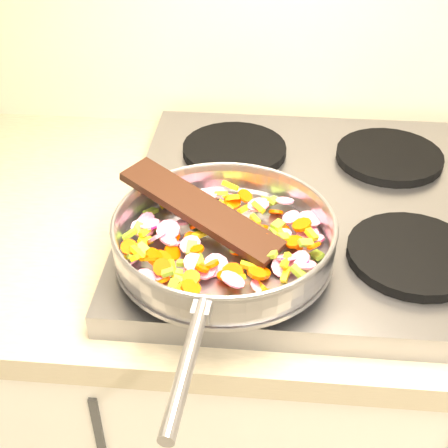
{
  "coord_description": "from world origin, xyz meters",
  "views": [
    {
      "loc": [
        -0.77,
        0.81,
        1.52
      ],
      "look_at": [
        -0.83,
        1.49,
        1.01
      ],
      "focal_mm": 50.0,
      "sensor_mm": 36.0,
      "label": 1
    }
  ],
  "objects": [
    {
      "name": "grate_fl",
      "position": [
        -0.84,
        1.52,
        0.95
      ],
      "size": [
        0.19,
        0.19,
        0.02
      ],
      "primitive_type": "cylinder",
      "color": "black",
      "rests_on": "cooktop"
    },
    {
      "name": "saute_pan",
      "position": [
        -0.83,
        1.49,
        0.99
      ],
      "size": [
        0.35,
        0.52,
        0.06
      ],
      "rotation": [
        0.0,
        0.0,
        -0.07
      ],
      "color": "#9E9EA5",
      "rests_on": "grate_fl"
    },
    {
      "name": "cooktop",
      "position": [
        -0.7,
        1.67,
        0.92
      ],
      "size": [
        0.6,
        0.6,
        0.04
      ],
      "primitive_type": "cube",
      "color": "#939399",
      "rests_on": "counter_top"
    },
    {
      "name": "wooden_spatula",
      "position": [
        -0.87,
        1.53,
        1.0
      ],
      "size": [
        0.25,
        0.18,
        0.06
      ],
      "primitive_type": "cube",
      "rotation": [
        0.0,
        -0.18,
        2.6
      ],
      "color": "black",
      "rests_on": "saute_pan"
    },
    {
      "name": "grate_br",
      "position": [
        -0.56,
        1.81,
        0.95
      ],
      "size": [
        0.19,
        0.19,
        0.02
      ],
      "primitive_type": "cylinder",
      "color": "black",
      "rests_on": "cooktop"
    },
    {
      "name": "grate_fr",
      "position": [
        -0.56,
        1.52,
        0.95
      ],
      "size": [
        0.19,
        0.19,
        0.02
      ],
      "primitive_type": "cylinder",
      "color": "black",
      "rests_on": "cooktop"
    },
    {
      "name": "grate_bl",
      "position": [
        -0.84,
        1.81,
        0.95
      ],
      "size": [
        0.19,
        0.19,
        0.02
      ],
      "primitive_type": "cylinder",
      "color": "black",
      "rests_on": "cooktop"
    },
    {
      "name": "vegetable_heap",
      "position": [
        -0.84,
        1.5,
        0.98
      ],
      "size": [
        0.29,
        0.29,
        0.05
      ],
      "color": "#D71466",
      "rests_on": "saute_pan"
    }
  ]
}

